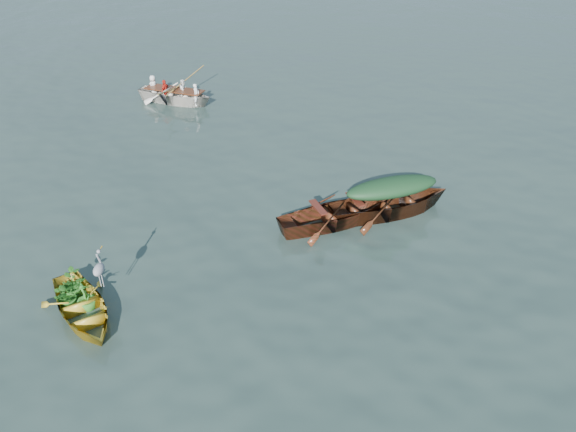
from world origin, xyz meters
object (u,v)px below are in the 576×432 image
heron (100,275)px  yellow_dinghy (84,317)px  open_wooden_boat (336,224)px  rowed_boat (176,103)px  green_tarp_boat (389,214)px

heron → yellow_dinghy: bearing=-174.8°
open_wooden_boat → rowed_boat: 11.04m
yellow_dinghy → rowed_boat: 13.01m
green_tarp_boat → open_wooden_boat: bearing=90.0°
green_tarp_boat → open_wooden_boat: size_ratio=1.08×
green_tarp_boat → heron: bearing=100.6°
heron → open_wooden_boat: bearing=-2.6°
yellow_dinghy → green_tarp_boat: size_ratio=0.66×
yellow_dinghy → heron: (0.38, 0.40, 0.91)m
open_wooden_boat → green_tarp_boat: bearing=-93.9°
yellow_dinghy → green_tarp_boat: 8.68m
open_wooden_boat → rowed_boat: (-7.12, 8.44, 0.00)m
rowed_boat → green_tarp_boat: bearing=-118.4°
yellow_dinghy → open_wooden_boat: open_wooden_boat is taller
yellow_dinghy → rowed_boat: size_ratio=0.73×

